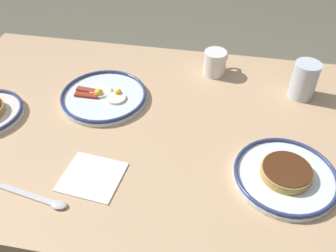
{
  "coord_description": "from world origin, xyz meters",
  "views": [
    {
      "loc": [
        -0.2,
        0.8,
        1.46
      ],
      "look_at": [
        -0.06,
        0.03,
        0.76
      ],
      "focal_mm": 39.09,
      "sensor_mm": 36.0,
      "label": 1
    }
  ],
  "objects_px": {
    "drinking_glass": "(304,82)",
    "paper_napkin": "(92,177)",
    "plate_near_main": "(104,96)",
    "plate_far_companion": "(285,175)",
    "coffee_mug": "(215,62)",
    "tea_spoon": "(42,200)"
  },
  "relations": [
    {
      "from": "coffee_mug",
      "to": "tea_spoon",
      "type": "relative_size",
      "value": 0.51
    },
    {
      "from": "coffee_mug",
      "to": "drinking_glass",
      "type": "xyz_separation_m",
      "value": [
        -0.29,
        0.08,
        0.01
      ]
    },
    {
      "from": "plate_near_main",
      "to": "coffee_mug",
      "type": "relative_size",
      "value": 2.82
    },
    {
      "from": "paper_napkin",
      "to": "tea_spoon",
      "type": "bearing_deg",
      "value": 44.02
    },
    {
      "from": "plate_near_main",
      "to": "coffee_mug",
      "type": "xyz_separation_m",
      "value": [
        -0.34,
        -0.22,
        0.03
      ]
    },
    {
      "from": "plate_far_companion",
      "to": "paper_napkin",
      "type": "height_order",
      "value": "plate_far_companion"
    },
    {
      "from": "paper_napkin",
      "to": "drinking_glass",
      "type": "bearing_deg",
      "value": -140.5
    },
    {
      "from": "plate_near_main",
      "to": "plate_far_companion",
      "type": "bearing_deg",
      "value": 157.1
    },
    {
      "from": "plate_far_companion",
      "to": "drinking_glass",
      "type": "distance_m",
      "value": 0.38
    },
    {
      "from": "drinking_glass",
      "to": "paper_napkin",
      "type": "relative_size",
      "value": 0.82
    },
    {
      "from": "plate_near_main",
      "to": "paper_napkin",
      "type": "xyz_separation_m",
      "value": [
        -0.07,
        0.32,
        -0.01
      ]
    },
    {
      "from": "drinking_glass",
      "to": "paper_napkin",
      "type": "bearing_deg",
      "value": 39.5
    },
    {
      "from": "coffee_mug",
      "to": "tea_spoon",
      "type": "bearing_deg",
      "value": 60.04
    },
    {
      "from": "plate_near_main",
      "to": "plate_far_companion",
      "type": "distance_m",
      "value": 0.61
    },
    {
      "from": "plate_near_main",
      "to": "drinking_glass",
      "type": "relative_size",
      "value": 2.28
    },
    {
      "from": "drinking_glass",
      "to": "tea_spoon",
      "type": "distance_m",
      "value": 0.86
    },
    {
      "from": "tea_spoon",
      "to": "plate_near_main",
      "type": "bearing_deg",
      "value": -93.4
    },
    {
      "from": "plate_near_main",
      "to": "tea_spoon",
      "type": "relative_size",
      "value": 1.44
    },
    {
      "from": "coffee_mug",
      "to": "tea_spoon",
      "type": "distance_m",
      "value": 0.73
    },
    {
      "from": "drinking_glass",
      "to": "plate_far_companion",
      "type": "bearing_deg",
      "value": 79.66
    },
    {
      "from": "plate_near_main",
      "to": "plate_far_companion",
      "type": "xyz_separation_m",
      "value": [
        -0.56,
        0.24,
        0.0
      ]
    },
    {
      "from": "plate_near_main",
      "to": "paper_napkin",
      "type": "bearing_deg",
      "value": 102.47
    }
  ]
}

